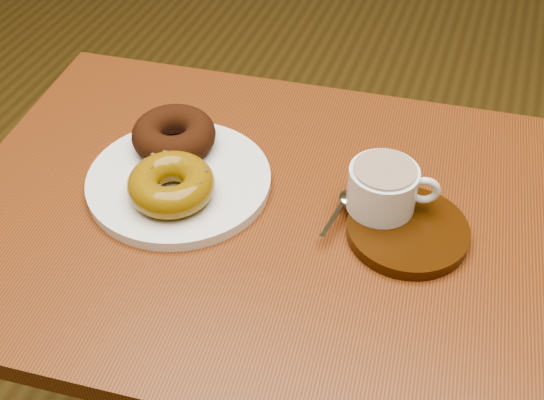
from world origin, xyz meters
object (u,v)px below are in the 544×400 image
(cafe_table, at_px, (259,268))
(donut_plate, at_px, (179,181))
(saucer, at_px, (407,231))
(coffee_cup, at_px, (384,187))

(cafe_table, xyz_separation_m, donut_plate, (-0.12, 0.01, 0.13))
(saucer, relative_size, coffee_cup, 1.32)
(cafe_table, height_order, donut_plate, donut_plate)
(cafe_table, bearing_deg, coffee_cup, 10.08)
(donut_plate, bearing_deg, cafe_table, -3.72)
(cafe_table, relative_size, coffee_cup, 7.33)
(donut_plate, relative_size, saucer, 1.63)
(saucer, height_order, coffee_cup, coffee_cup)
(donut_plate, distance_m, saucer, 0.31)
(coffee_cup, bearing_deg, donut_plate, 175.84)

